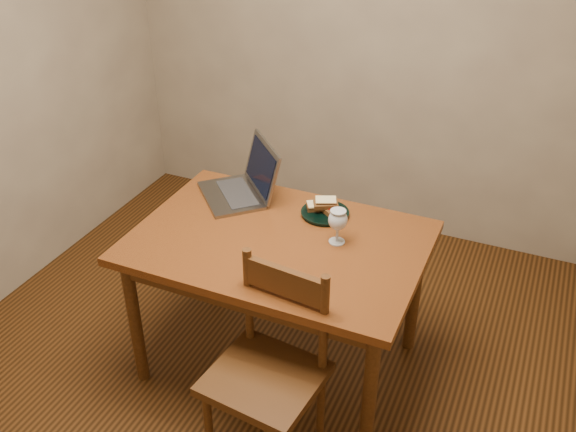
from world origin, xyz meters
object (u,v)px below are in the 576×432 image
at_px(chair, 268,364).
at_px(milk_glass, 338,226).
at_px(table, 279,255).
at_px(laptop, 245,182).
at_px(plate, 325,213).

distance_m(chair, milk_glass, 0.67).
distance_m(table, laptop, 0.47).
bearing_deg(laptop, plate, 42.48).
xyz_separation_m(table, milk_glass, (0.25, 0.08, 0.17)).
bearing_deg(plate, laptop, 176.49).
bearing_deg(table, laptop, 136.25).
height_order(table, plate, plate).
xyz_separation_m(chair, plate, (-0.06, 0.78, 0.25)).
height_order(table, chair, chair).
height_order(table, milk_glass, milk_glass).
relative_size(table, plate, 5.64).
bearing_deg(table, milk_glass, 18.16).
bearing_deg(laptop, chair, -12.35).
bearing_deg(plate, chair, -85.34).
height_order(plate, milk_glass, milk_glass).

